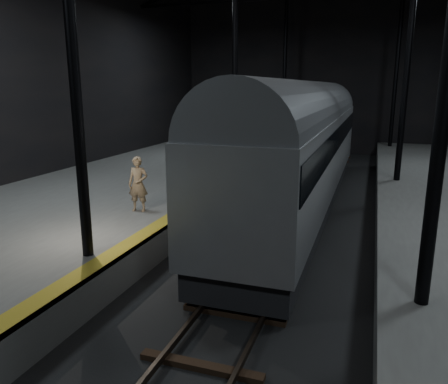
% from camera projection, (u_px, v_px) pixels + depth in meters
% --- Properties ---
extents(ground, '(44.00, 44.00, 0.00)m').
position_uv_depth(ground, '(273.00, 254.00, 13.55)').
color(ground, black).
rests_on(ground, ground).
extents(platform_left, '(9.00, 43.80, 1.00)m').
position_uv_depth(platform_left, '(70.00, 216.00, 15.79)').
color(platform_left, '#4E4E4C').
rests_on(platform_left, ground).
extents(tactile_strip, '(0.50, 43.80, 0.01)m').
position_uv_depth(tactile_strip, '(177.00, 213.00, 14.33)').
color(tactile_strip, olive).
rests_on(tactile_strip, platform_left).
extents(track, '(2.40, 43.00, 0.24)m').
position_uv_depth(track, '(273.00, 252.00, 13.53)').
color(track, '#3F3328').
rests_on(track, ground).
extents(train, '(2.90, 19.33, 5.17)m').
position_uv_depth(train, '(303.00, 141.00, 17.73)').
color(train, '#9D9EA4').
rests_on(train, ground).
extents(woman, '(0.73, 0.54, 1.84)m').
position_uv_depth(woman, '(138.00, 184.00, 14.42)').
color(woman, '#907758').
rests_on(woman, platform_left).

